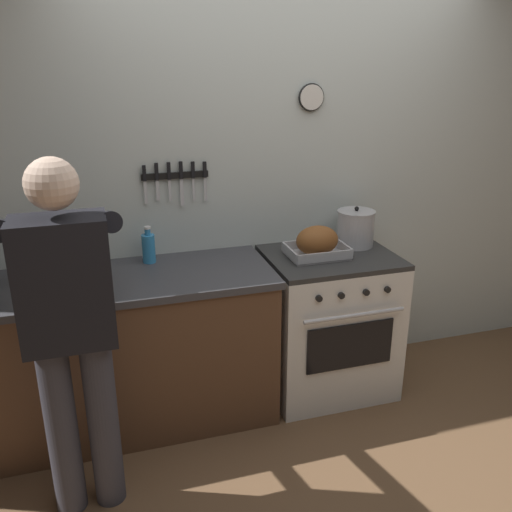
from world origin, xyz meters
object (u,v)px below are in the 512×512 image
Objects in this scene: cutting_board at (68,289)px; bottle_wine_red at (62,255)px; roasting_pan at (317,243)px; stock_pot at (355,228)px; stove at (328,322)px; bottle_cooking_oil at (89,254)px; person_cook at (70,322)px; bottle_dish_soap at (149,248)px; bottle_soy_sauce at (25,268)px.

cutting_board is 0.24m from bottle_wine_red.
roasting_pan is 1.40× the size of stock_pot.
bottle_cooking_oil reaches higher than stove.
person_cook is 1.50m from roasting_pan.
person_cook is at bearing -158.72° from stove.
stock_pot is 0.70× the size of cutting_board.
bottle_dish_soap is at bearing 168.76° from roasting_pan.
cutting_board is at bearing -145.83° from bottle_dish_soap.
roasting_pan reaches higher than cutting_board.
stove is 1.20m from bottle_dish_soap.
bottle_cooking_oil is (0.10, 0.67, 0.06)m from person_cook.
person_cook is 7.73× the size of bottle_dish_soap.
bottle_wine_red is (-0.46, -0.09, 0.04)m from bottle_dish_soap.
stock_pot is at bearing -3.30° from bottle_dish_soap.
bottle_wine_red is at bearing 179.24° from bottle_cooking_oil.
person_cook is at bearing -86.62° from bottle_wine_red.
cutting_board is 0.54m from bottle_dish_soap.
person_cook is 0.47m from cutting_board.
bottle_wine_red reaches higher than stove.
stove is 0.54m from roasting_pan.
bottle_dish_soap is (-1.27, 0.07, -0.02)m from stock_pot.
person_cook reaches higher than stock_pot.
bottle_cooking_oil is (-1.38, 0.10, 0.57)m from stove.
bottle_cooking_oil is at bearing 60.86° from cutting_board.
bottle_dish_soap is 0.77× the size of bottle_cooking_oil.
stock_pot is at bearing 29.41° from stove.
person_cook is at bearing -157.34° from roasting_pan.
stock_pot is 1.27m from bottle_dish_soap.
bottle_soy_sauce is 0.96× the size of bottle_dish_soap.
bottle_soy_sauce is at bearing -167.76° from bottle_wine_red.
cutting_board is at bearing -84.19° from bottle_wine_red.
stock_pot reaches higher than bottle_soy_sauce.
cutting_board is 0.28m from bottle_soy_sauce.
bottle_wine_red is at bearing -179.32° from stock_pot.
bottle_wine_red is at bearing 176.22° from stove.
bottle_cooking_oil is at bearing 175.92° from stove.
roasting_pan is at bearing -80.49° from person_cook.
person_cook reaches higher than bottle_soy_sauce.
person_cook is 5.97× the size of bottle_cooking_oil.
bottle_soy_sauce is at bearing 6.45° from person_cook.
bottle_wine_red is (-0.02, 0.21, 0.11)m from cutting_board.
cutting_board is at bearing -38.89° from bottle_soy_sauce.
bottle_dish_soap is at bearing 16.15° from bottle_cooking_oil.
roasting_pan is at bearing -11.24° from bottle_dish_soap.
bottle_wine_red reaches higher than bottle_cooking_oil.
bottle_dish_soap reaches higher than roasting_pan.
bottle_dish_soap is (0.42, 0.77, 0.04)m from person_cook.
roasting_pan is 1.29m from bottle_cooking_oil.
stove is 3.58× the size of stock_pot.
stock_pot is (0.21, 0.12, 0.56)m from stove.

